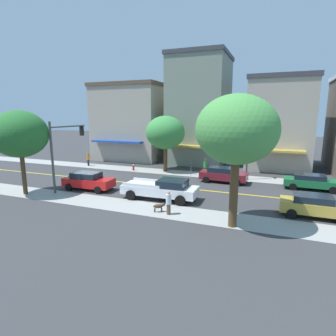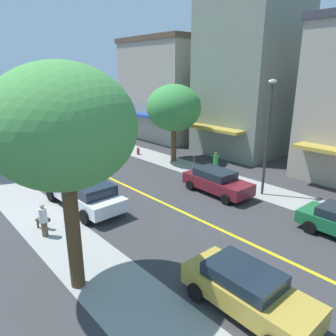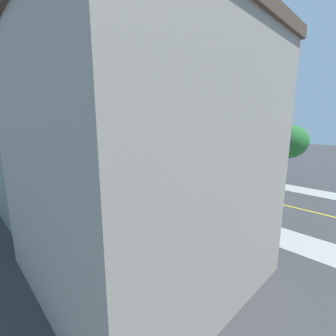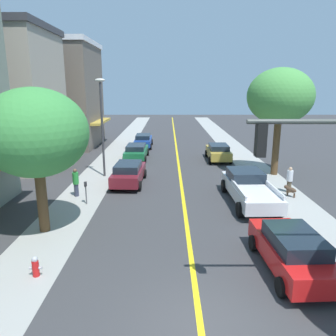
% 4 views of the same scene
% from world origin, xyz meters
% --- Properties ---
extents(ground_plane, '(140.00, 140.00, 0.00)m').
position_xyz_m(ground_plane, '(0.00, 0.00, 0.00)').
color(ground_plane, '#38383A').
extents(sidewalk_left, '(2.77, 126.00, 0.01)m').
position_xyz_m(sidewalk_left, '(-6.22, 0.00, 0.00)').
color(sidewalk_left, '#9E9E99').
rests_on(sidewalk_left, ground).
extents(sidewalk_right, '(2.77, 126.00, 0.01)m').
position_xyz_m(sidewalk_right, '(6.22, 0.00, 0.00)').
color(sidewalk_right, '#9E9E99').
rests_on(sidewalk_right, ground).
extents(road_centerline_stripe, '(0.20, 126.00, 0.00)m').
position_xyz_m(road_centerline_stripe, '(0.00, 0.00, 0.00)').
color(road_centerline_stripe, yellow).
rests_on(road_centerline_stripe, ground).
extents(tan_rowhouse, '(10.48, 10.26, 11.05)m').
position_xyz_m(tan_rowhouse, '(-14.40, -2.02, 5.54)').
color(tan_rowhouse, '#A39989').
rests_on(tan_rowhouse, ground).
extents(corner_shop_building, '(9.81, 7.66, 14.56)m').
position_xyz_m(corner_shop_building, '(-14.40, 8.25, 7.29)').
color(corner_shop_building, gray).
rests_on(corner_shop_building, ground).
extents(pale_office_building, '(10.12, 7.71, 11.17)m').
position_xyz_m(pale_office_building, '(-14.40, 18.66, 5.60)').
color(pale_office_building, '#A39989').
rests_on(pale_office_building, ground).
extents(street_tree_left_near, '(4.59, 4.59, 6.54)m').
position_xyz_m(street_tree_left_near, '(-6.67, 6.25, 4.57)').
color(street_tree_left_near, brown).
rests_on(street_tree_left_near, ground).
extents(street_tree_right_corner, '(4.53, 4.53, 7.05)m').
position_xyz_m(street_tree_right_corner, '(6.72, -1.26, 5.10)').
color(street_tree_right_corner, brown).
rests_on(street_tree_right_corner, ground).
extents(street_tree_left_far, '(4.74, 4.74, 7.88)m').
position_xyz_m(street_tree_left_far, '(7.21, 16.25, 5.82)').
color(street_tree_left_far, brown).
rests_on(street_tree_left_far, ground).
extents(fire_hydrant, '(0.44, 0.24, 0.76)m').
position_xyz_m(fire_hydrant, '(-5.60, 2.48, 0.38)').
color(fire_hydrant, red).
rests_on(fire_hydrant, ground).
extents(parking_meter, '(0.12, 0.18, 1.32)m').
position_xyz_m(parking_meter, '(-5.58, 9.77, 0.87)').
color(parking_meter, '#4C4C51').
rests_on(parking_meter, ground).
extents(traffic_light_mast, '(4.51, 0.32, 6.13)m').
position_xyz_m(traffic_light_mast, '(4.23, 0.89, 4.06)').
color(traffic_light_mast, '#474C47').
rests_on(traffic_light_mast, ground).
extents(street_lamp, '(0.70, 0.36, 7.09)m').
position_xyz_m(street_lamp, '(-5.68, 15.75, 4.33)').
color(street_lamp, '#38383D').
rests_on(street_lamp, ground).
extents(red_sedan_right_curb, '(2.17, 4.64, 1.58)m').
position_xyz_m(red_sedan_right_curb, '(3.55, 2.84, 0.82)').
color(red_sedan_right_curb, red).
rests_on(red_sedan_right_curb, ground).
extents(green_sedan_left_curb, '(2.11, 4.78, 1.38)m').
position_xyz_m(green_sedan_left_curb, '(-3.84, 21.63, 0.74)').
color(green_sedan_left_curb, '#196638').
rests_on(green_sedan_left_curb, ground).
extents(maroon_sedan_left_curb, '(2.20, 4.69, 1.52)m').
position_xyz_m(maroon_sedan_left_curb, '(-3.61, 13.69, 0.80)').
color(maroon_sedan_left_curb, maroon).
rests_on(maroon_sedan_left_curb, ground).
extents(gold_sedan_right_curb, '(2.06, 4.44, 1.48)m').
position_xyz_m(gold_sedan_right_curb, '(3.65, 21.10, 0.79)').
color(gold_sedan_right_curb, '#B29338').
rests_on(gold_sedan_right_curb, ground).
extents(white_pickup_truck, '(2.49, 6.14, 1.67)m').
position_xyz_m(white_pickup_truck, '(3.76, 10.16, 0.86)').
color(white_pickup_truck, silver).
rests_on(white_pickup_truck, ground).
extents(pedestrian_green_shirt, '(0.36, 0.36, 1.73)m').
position_xyz_m(pedestrian_green_shirt, '(-6.52, 11.14, 0.91)').
color(pedestrian_green_shirt, '#33384C').
rests_on(pedestrian_green_shirt, ground).
extents(pedestrian_orange_shirt, '(0.34, 0.34, 1.76)m').
position_xyz_m(pedestrian_orange_shirt, '(-6.14, -4.54, 0.94)').
color(pedestrian_orange_shirt, black).
rests_on(pedestrian_orange_shirt, ground).
extents(pedestrian_white_shirt, '(0.37, 0.37, 1.64)m').
position_xyz_m(pedestrian_white_shirt, '(6.77, 11.90, 0.86)').
color(pedestrian_white_shirt, brown).
rests_on(pedestrian_white_shirt, ground).
extents(small_dog, '(0.65, 0.82, 0.65)m').
position_xyz_m(small_dog, '(6.56, 11.11, 0.43)').
color(small_dog, '#4C3828').
rests_on(small_dog, ground).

